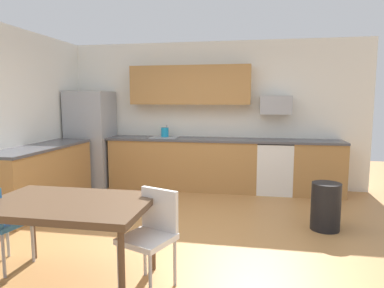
{
  "coord_description": "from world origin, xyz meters",
  "views": [
    {
      "loc": [
        0.9,
        -3.85,
        1.63
      ],
      "look_at": [
        0.0,
        1.0,
        1.0
      ],
      "focal_mm": 32.28,
      "sensor_mm": 36.0,
      "label": 1
    }
  ],
  "objects_px": {
    "oven_range": "(274,167)",
    "kettle": "(165,133)",
    "dining_table": "(68,208)",
    "microwave": "(276,105)",
    "trash_bin": "(326,206)",
    "chair_near_table": "(152,230)",
    "refrigerator": "(91,139)"
  },
  "relations": [
    {
      "from": "chair_near_table",
      "to": "refrigerator",
      "type": "bearing_deg",
      "value": 123.79
    },
    {
      "from": "chair_near_table",
      "to": "trash_bin",
      "type": "height_order",
      "value": "chair_near_table"
    },
    {
      "from": "chair_near_table",
      "to": "oven_range",
      "type": "bearing_deg",
      "value": 70.41
    },
    {
      "from": "dining_table",
      "to": "trash_bin",
      "type": "bearing_deg",
      "value": 35.79
    },
    {
      "from": "oven_range",
      "to": "chair_near_table",
      "type": "distance_m",
      "value": 3.59
    },
    {
      "from": "microwave",
      "to": "trash_bin",
      "type": "relative_size",
      "value": 0.9
    },
    {
      "from": "microwave",
      "to": "trash_bin",
      "type": "xyz_separation_m",
      "value": [
        0.55,
        -1.81,
        -1.24
      ]
    },
    {
      "from": "oven_range",
      "to": "kettle",
      "type": "distance_m",
      "value": 2.08
    },
    {
      "from": "microwave",
      "to": "dining_table",
      "type": "distance_m",
      "value": 4.17
    },
    {
      "from": "oven_range",
      "to": "kettle",
      "type": "bearing_deg",
      "value": 178.57
    },
    {
      "from": "refrigerator",
      "to": "dining_table",
      "type": "relative_size",
      "value": 1.28
    },
    {
      "from": "microwave",
      "to": "oven_range",
      "type": "bearing_deg",
      "value": -90.0
    },
    {
      "from": "microwave",
      "to": "trash_bin",
      "type": "bearing_deg",
      "value": -72.98
    },
    {
      "from": "kettle",
      "to": "microwave",
      "type": "bearing_deg",
      "value": 1.43
    },
    {
      "from": "trash_bin",
      "to": "kettle",
      "type": "relative_size",
      "value": 3.0
    },
    {
      "from": "microwave",
      "to": "trash_bin",
      "type": "height_order",
      "value": "microwave"
    },
    {
      "from": "dining_table",
      "to": "oven_range",
      "type": "bearing_deg",
      "value": 61.16
    },
    {
      "from": "oven_range",
      "to": "dining_table",
      "type": "distance_m",
      "value": 4.0
    },
    {
      "from": "microwave",
      "to": "chair_near_table",
      "type": "distance_m",
      "value": 3.83
    },
    {
      "from": "microwave",
      "to": "chair_near_table",
      "type": "bearing_deg",
      "value": -109.07
    },
    {
      "from": "refrigerator",
      "to": "dining_table",
      "type": "distance_m",
      "value": 3.73
    },
    {
      "from": "dining_table",
      "to": "kettle",
      "type": "distance_m",
      "value": 3.56
    },
    {
      "from": "dining_table",
      "to": "chair_near_table",
      "type": "bearing_deg",
      "value": 8.79
    },
    {
      "from": "oven_range",
      "to": "trash_bin",
      "type": "distance_m",
      "value": 1.8
    },
    {
      "from": "microwave",
      "to": "dining_table",
      "type": "relative_size",
      "value": 0.39
    },
    {
      "from": "chair_near_table",
      "to": "dining_table",
      "type": "bearing_deg",
      "value": -171.21
    },
    {
      "from": "trash_bin",
      "to": "microwave",
      "type": "bearing_deg",
      "value": 107.02
    },
    {
      "from": "chair_near_table",
      "to": "kettle",
      "type": "xyz_separation_m",
      "value": [
        -0.8,
        3.43,
        0.52
      ]
    },
    {
      "from": "chair_near_table",
      "to": "kettle",
      "type": "distance_m",
      "value": 3.56
    },
    {
      "from": "refrigerator",
      "to": "dining_table",
      "type": "xyz_separation_m",
      "value": [
        1.49,
        -3.42,
        -0.2
      ]
    },
    {
      "from": "refrigerator",
      "to": "chair_near_table",
      "type": "relative_size",
      "value": 2.11
    },
    {
      "from": "dining_table",
      "to": "kettle",
      "type": "bearing_deg",
      "value": 91.21
    }
  ]
}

